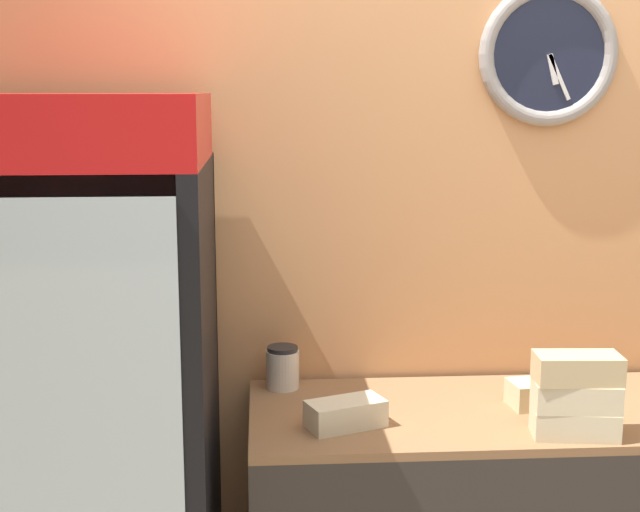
# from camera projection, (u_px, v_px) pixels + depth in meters

# --- Properties ---
(wall_back) EXTENTS (5.20, 0.10, 2.70)m
(wall_back) POSITION_uv_depth(u_px,v_px,m) (492.00, 242.00, 2.89)
(wall_back) COLOR tan
(wall_back) RESTS_ON ground_plane
(beverage_cooler) EXTENTS (0.75, 0.73, 1.84)m
(beverage_cooler) POSITION_uv_depth(u_px,v_px,m) (79.00, 391.00, 2.51)
(beverage_cooler) COLOR black
(beverage_cooler) RESTS_ON ground_plane
(sandwich_stack_bottom) EXTENTS (0.24, 0.14, 0.08)m
(sandwich_stack_bottom) POSITION_uv_depth(u_px,v_px,m) (575.00, 423.00, 2.40)
(sandwich_stack_bottom) COLOR beige
(sandwich_stack_bottom) RESTS_ON prep_counter
(sandwich_stack_middle) EXTENTS (0.24, 0.14, 0.08)m
(sandwich_stack_middle) POSITION_uv_depth(u_px,v_px,m) (576.00, 396.00, 2.39)
(sandwich_stack_middle) COLOR beige
(sandwich_stack_middle) RESTS_ON sandwich_stack_bottom
(sandwich_stack_top) EXTENTS (0.23, 0.13, 0.08)m
(sandwich_stack_top) POSITION_uv_depth(u_px,v_px,m) (578.00, 368.00, 2.37)
(sandwich_stack_top) COLOR tan
(sandwich_stack_top) RESTS_ON sandwich_stack_middle
(sandwich_flat_left) EXTENTS (0.24, 0.14, 0.08)m
(sandwich_flat_left) POSITION_uv_depth(u_px,v_px,m) (547.00, 393.00, 2.64)
(sandwich_flat_left) COLOR beige
(sandwich_flat_left) RESTS_ON prep_counter
(sandwich_flat_right) EXTENTS (0.24, 0.18, 0.08)m
(sandwich_flat_right) POSITION_uv_depth(u_px,v_px,m) (346.00, 414.00, 2.47)
(sandwich_flat_right) COLOR beige
(sandwich_flat_right) RESTS_ON prep_counter
(condiment_jar) EXTENTS (0.10, 0.10, 0.13)m
(condiment_jar) POSITION_uv_depth(u_px,v_px,m) (283.00, 367.00, 2.79)
(condiment_jar) COLOR silver
(condiment_jar) RESTS_ON prep_counter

